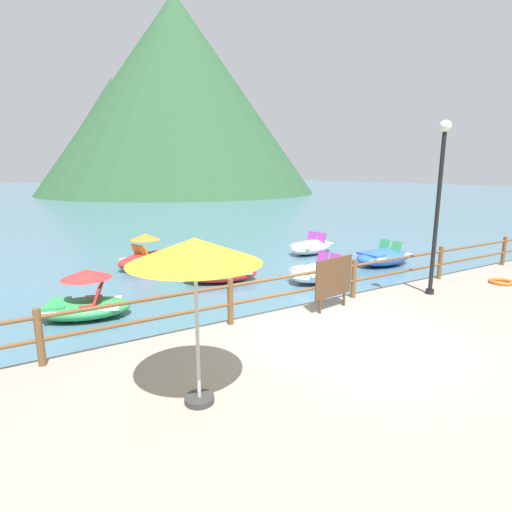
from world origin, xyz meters
name	(u,v)px	position (x,y,z in m)	size (l,w,h in m)	color
ground_plane	(72,206)	(0.00, 40.00, 0.00)	(200.00, 200.00, 0.00)	#477084
promenade_dock	(451,396)	(0.00, -2.20, 0.20)	(28.00, 8.00, 0.40)	gray
dock_railing	(298,285)	(0.00, 1.55, 0.97)	(23.92, 0.12, 0.95)	brown
lamp_post	(439,193)	(3.60, 0.76, 2.94)	(0.28, 0.28, 4.22)	black
sign_board	(334,278)	(0.68, 1.15, 1.13)	(1.17, 0.21, 1.19)	beige
beach_umbrella	(195,253)	(-3.37, -0.73, 2.45)	(1.70, 1.70, 2.24)	#B2B2B7
life_ring	(501,282)	(6.15, 0.35, 0.45)	(0.61, 0.61, 0.09)	orange
pedal_boat_0	(84,302)	(-4.02, 4.64, 0.40)	(2.39, 1.81, 1.19)	green
pedal_boat_1	(149,256)	(-1.18, 8.96, 0.41)	(2.70, 1.82, 1.26)	red
pedal_boat_2	(311,247)	(5.52, 7.87, 0.30)	(2.64, 1.78, 0.89)	white
pedal_boat_4	(320,272)	(2.99, 4.30, 0.29)	(2.53, 1.58, 0.88)	white
pedal_boat_5	(220,274)	(0.19, 5.86, 0.26)	(2.59, 1.80, 0.83)	red
pedal_boat_6	(383,257)	(6.45, 4.80, 0.31)	(2.46, 1.45, 0.90)	blue
cliff_headland	(167,103)	(17.68, 59.87, 14.19)	(43.81, 43.81, 30.24)	#2D5633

